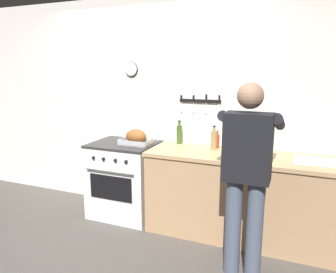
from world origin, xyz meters
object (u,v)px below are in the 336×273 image
stove (125,179)px  bottle_olive_oil (179,134)px  bottle_wine_red (247,139)px  bottle_vinegar (214,139)px  cutting_board (251,156)px  roasting_pan (136,138)px  person_cook (247,169)px  bottle_hot_sauce (217,141)px

stove → bottle_olive_oil: bearing=20.4°
bottle_wine_red → bottle_vinegar: size_ratio=1.15×
stove → bottle_olive_oil: (0.62, 0.23, 0.56)m
bottle_vinegar → cutting_board: bearing=-19.6°
roasting_pan → bottle_wine_red: bearing=9.7°
stove → bottle_olive_oil: size_ratio=3.29×
cutting_board → bottle_olive_oil: bearing=162.7°
cutting_board → bottle_wine_red: (-0.08, 0.24, 0.12)m
person_cook → bottle_vinegar: 0.88m
bottle_olive_oil → bottle_hot_sauce: bottle_olive_oil is taller
roasting_pan → bottle_wine_red: 1.25m
cutting_board → bottle_hot_sauce: (-0.40, 0.23, 0.07)m
roasting_pan → bottle_olive_oil: 0.51m
roasting_pan → person_cook: bearing=-24.5°
cutting_board → bottle_hot_sauce: bearing=150.8°
stove → person_cook: bearing=-22.4°
stove → cutting_board: size_ratio=2.50×
bottle_wine_red → bottle_hot_sauce: 0.32m
bottle_wine_red → bottle_olive_oil: 0.78m
roasting_pan → cutting_board: 1.31m
stove → bottle_wine_red: (1.40, 0.20, 0.58)m
stove → person_cook: size_ratio=0.54×
person_cook → cutting_board: size_ratio=4.61×
cutting_board → person_cook: bearing=-85.4°
bottle_olive_oil → bottle_vinegar: (0.44, -0.12, -0.00)m
cutting_board → bottle_vinegar: 0.46m
cutting_board → bottle_hot_sauce: size_ratio=1.82×
cutting_board → bottle_wine_red: bearing=109.3°
roasting_pan → bottle_olive_oil: bearing=28.6°
roasting_pan → bottle_hot_sauce: bottle_hot_sauce is taller
person_cook → bottle_wine_red: person_cook is taller
bottle_olive_oil → bottle_wine_red: bearing=-2.3°
person_cook → roasting_pan: bearing=71.2°
stove → bottle_wine_red: bearing=8.0°
roasting_pan → bottle_olive_oil: (0.44, 0.24, 0.03)m
bottle_hot_sauce → bottle_olive_oil: bearing=174.6°
stove → cutting_board: bearing=-1.5°
stove → roasting_pan: size_ratio=2.56×
roasting_pan → bottle_hot_sauce: 0.93m
stove → cutting_board: cutting_board is taller
roasting_pan → bottle_vinegar: 0.90m
cutting_board → bottle_olive_oil: bottle_olive_oil is taller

